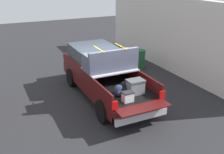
{
  "coord_description": "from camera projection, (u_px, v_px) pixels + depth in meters",
  "views": [
    {
      "loc": [
        -9.05,
        4.08,
        4.8
      ],
      "look_at": [
        -0.6,
        0.0,
        1.1
      ],
      "focal_mm": 42.3,
      "sensor_mm": 36.0,
      "label": 1
    }
  ],
  "objects": [
    {
      "name": "pickup_truck",
      "position": [
        102.0,
        72.0,
        10.94
      ],
      "size": [
        6.05,
        2.06,
        2.23
      ],
      "color": "#470F0F",
      "rests_on": "ground_plane"
    },
    {
      "name": "ground_plane",
      "position": [
        106.0,
        97.0,
        10.99
      ],
      "size": [
        40.0,
        40.0,
        0.0
      ],
      "primitive_type": "plane",
      "color": "#262628"
    },
    {
      "name": "trash_can",
      "position": [
        140.0,
        59.0,
        14.23
      ],
      "size": [
        0.6,
        0.6,
        0.98
      ],
      "color": "#1E592D",
      "rests_on": "ground_plane"
    },
    {
      "name": "building_facade",
      "position": [
        167.0,
        33.0,
        13.76
      ],
      "size": [
        11.32,
        0.36,
        3.75
      ],
      "primitive_type": "cube",
      "color": "silver",
      "rests_on": "ground_plane"
    }
  ]
}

